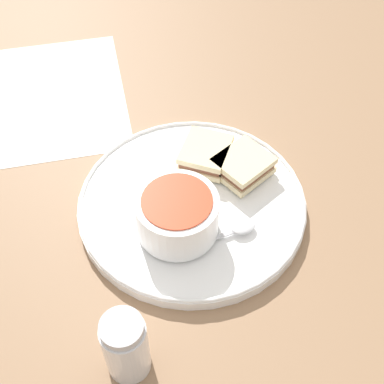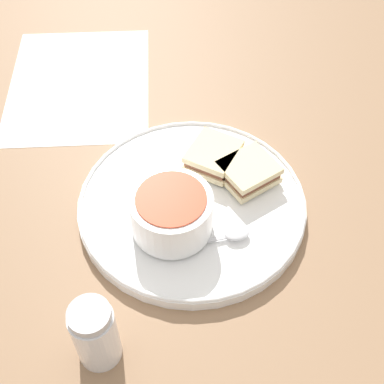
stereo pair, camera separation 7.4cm
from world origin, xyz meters
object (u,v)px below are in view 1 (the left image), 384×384
at_px(sandwich_half_near, 243,166).
at_px(sandwich_half_far, 205,154).
at_px(salt_shaker, 126,346).
at_px(soup_bowl, 177,214).
at_px(spoon, 237,229).

height_order(sandwich_half_near, sandwich_half_far, same).
bearing_deg(sandwich_half_near, salt_shaker, 64.18).
bearing_deg(sandwich_half_near, sandwich_half_far, -21.36).
xyz_separation_m(sandwich_half_near, sandwich_half_far, (0.06, -0.02, 0.00)).
height_order(soup_bowl, spoon, soup_bowl).
bearing_deg(sandwich_half_near, spoon, 84.24).
xyz_separation_m(soup_bowl, sandwich_half_far, (-0.04, -0.13, -0.02)).
relative_size(soup_bowl, sandwich_half_far, 1.22).
distance_m(sandwich_half_far, salt_shaker, 0.32).
distance_m(soup_bowl, salt_shaker, 0.19).
bearing_deg(spoon, soup_bowl, 152.97).
bearing_deg(soup_bowl, sandwich_half_far, -105.67).
relative_size(sandwich_half_near, sandwich_half_far, 1.11).
height_order(spoon, salt_shaker, salt_shaker).
height_order(sandwich_half_far, salt_shaker, salt_shaker).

